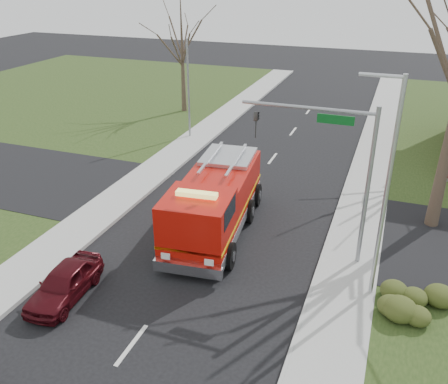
% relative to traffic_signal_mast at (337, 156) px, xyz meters
% --- Properties ---
extents(ground, '(120.00, 120.00, 0.00)m').
position_rel_traffic_signal_mast_xyz_m(ground, '(-5.21, -1.50, -4.71)').
color(ground, black).
rests_on(ground, ground).
extents(sidewalk_right, '(2.40, 80.00, 0.15)m').
position_rel_traffic_signal_mast_xyz_m(sidewalk_right, '(0.99, -1.50, -4.63)').
color(sidewalk_right, '#9B9B95').
rests_on(sidewalk_right, ground).
extents(sidewalk_left, '(2.40, 80.00, 0.15)m').
position_rel_traffic_signal_mast_xyz_m(sidewalk_left, '(-11.41, -1.50, -4.63)').
color(sidewalk_left, '#9B9B95').
rests_on(sidewalk_left, ground).
extents(hedge_corner, '(2.80, 2.00, 0.90)m').
position_rel_traffic_signal_mast_xyz_m(hedge_corner, '(3.79, -2.50, -4.13)').
color(hedge_corner, '#2E3A15').
rests_on(hedge_corner, lawn_right).
extents(bare_tree_left, '(4.50, 4.50, 9.00)m').
position_rel_traffic_signal_mast_xyz_m(bare_tree_left, '(-15.21, 18.50, 0.86)').
color(bare_tree_left, '#3C2D23').
rests_on(bare_tree_left, ground).
extents(traffic_signal_mast, '(5.29, 0.18, 6.80)m').
position_rel_traffic_signal_mast_xyz_m(traffic_signal_mast, '(0.00, 0.00, 0.00)').
color(traffic_signal_mast, gray).
rests_on(traffic_signal_mast, ground).
extents(streetlight_pole, '(1.48, 0.16, 8.40)m').
position_rel_traffic_signal_mast_xyz_m(streetlight_pole, '(1.93, -2.00, -0.16)').
color(streetlight_pole, '#B7BABF').
rests_on(streetlight_pole, ground).
extents(utility_pole_far, '(0.14, 0.14, 7.00)m').
position_rel_traffic_signal_mast_xyz_m(utility_pole_far, '(-12.01, 12.50, -1.21)').
color(utility_pole_far, gray).
rests_on(utility_pole_far, ground).
extents(fire_engine, '(3.82, 8.43, 3.30)m').
position_rel_traffic_signal_mast_xyz_m(fire_engine, '(-5.32, 0.37, -3.22)').
color(fire_engine, '#B61008').
rests_on(fire_engine, ground).
extents(parked_car_maroon, '(1.76, 3.84, 1.27)m').
position_rel_traffic_signal_mast_xyz_m(parked_car_maroon, '(-8.83, -6.12, -4.07)').
color(parked_car_maroon, '#400A0F').
rests_on(parked_car_maroon, ground).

